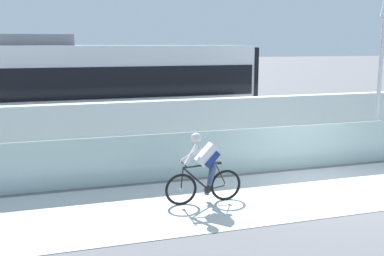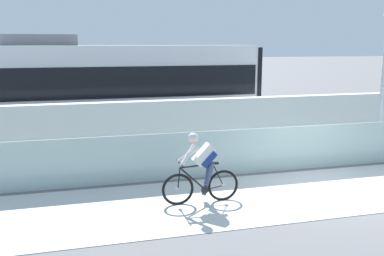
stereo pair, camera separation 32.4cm
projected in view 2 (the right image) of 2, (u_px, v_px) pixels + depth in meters
name	position (u px, v px, depth m)	size (l,w,h in m)	color
ground_plane	(332.00, 190.00, 10.73)	(200.00, 200.00, 0.00)	slate
bike_path_deck	(332.00, 190.00, 10.73)	(32.00, 3.20, 0.01)	silver
glass_parapet	(296.00, 148.00, 12.36)	(32.00, 0.05, 1.24)	#ADC6C1
concrete_barrier_wall	(269.00, 126.00, 14.01)	(32.00, 0.36, 1.87)	silver
tram_rail_near	(240.00, 138.00, 16.54)	(32.00, 0.08, 0.01)	#595654
tram_rail_far	(227.00, 131.00, 17.89)	(32.00, 0.08, 0.01)	#595654
tram	(102.00, 90.00, 15.57)	(11.06, 2.54, 3.81)	silver
cyclist_on_bike	(201.00, 169.00, 9.71)	(1.77, 0.58, 1.61)	black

